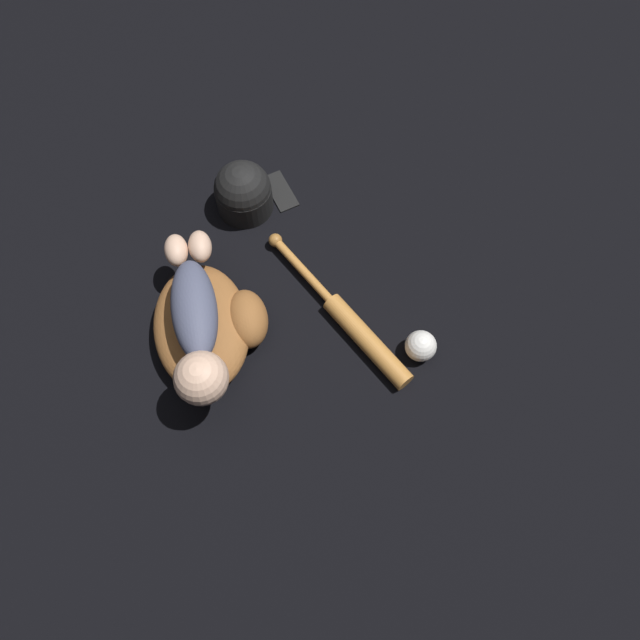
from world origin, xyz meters
TOP-DOWN VIEW (x-y plane):
  - ground_plane at (0.00, 0.00)m, footprint 6.00×6.00m
  - baseball_glove at (0.02, 0.07)m, footprint 0.33×0.28m
  - baby_figure at (0.06, 0.04)m, footprint 0.40×0.16m
  - baseball_bat at (0.12, 0.36)m, footprint 0.45×0.19m
  - baseball at (0.22, 0.48)m, footprint 0.07×0.07m
  - baseball_cap at (-0.28, 0.24)m, footprint 0.14×0.19m

SIDE VIEW (x-z plane):
  - ground_plane at x=0.00m, z-range 0.00..0.00m
  - baseball_bat at x=0.12m, z-range 0.00..0.04m
  - baseball at x=0.22m, z-range 0.00..0.07m
  - baseball_glove at x=0.02m, z-range 0.00..0.09m
  - baseball_cap at x=-0.28m, z-range -0.01..0.12m
  - baby_figure at x=0.06m, z-range 0.08..0.19m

